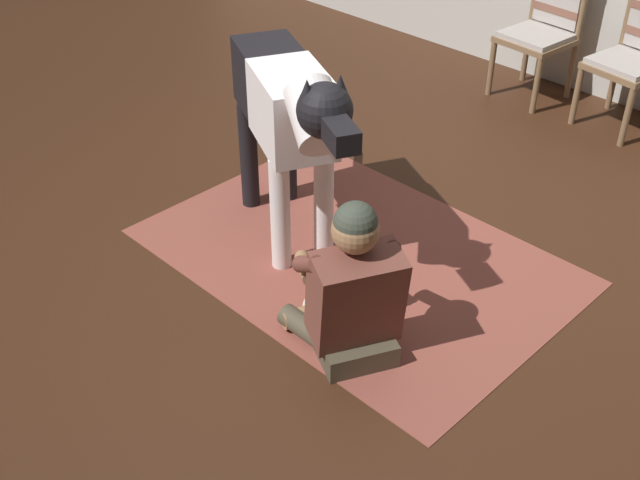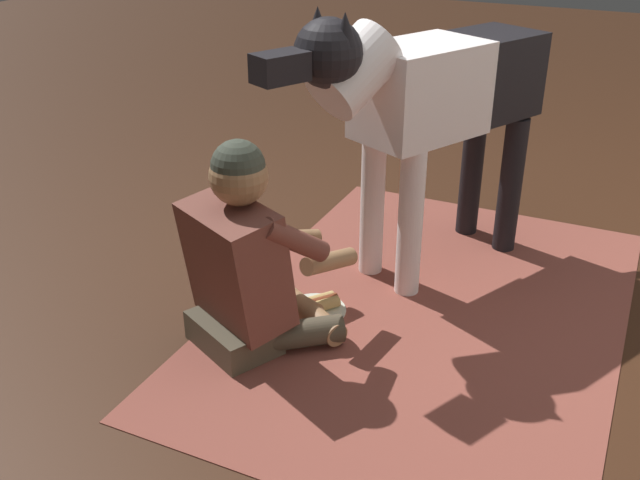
# 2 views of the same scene
# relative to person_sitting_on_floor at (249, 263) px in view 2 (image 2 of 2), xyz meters

# --- Properties ---
(ground_plane) EXTENTS (15.48, 15.48, 0.00)m
(ground_plane) POSITION_rel_person_sitting_on_floor_xyz_m (-0.71, 0.49, -0.34)
(ground_plane) COLOR #3C2112
(area_rug) EXTENTS (2.25, 1.55, 0.01)m
(area_rug) POSITION_rel_person_sitting_on_floor_xyz_m (-0.48, 0.56, -0.33)
(area_rug) COLOR brown
(area_rug) RESTS_ON ground
(person_sitting_on_floor) EXTENTS (0.70, 0.63, 0.82)m
(person_sitting_on_floor) POSITION_rel_person_sitting_on_floor_xyz_m (0.00, 0.00, 0.00)
(person_sitting_on_floor) COLOR #4E4534
(person_sitting_on_floor) RESTS_ON ground
(large_dog) EXTENTS (1.47, 0.82, 1.21)m
(large_dog) POSITION_rel_person_sitting_on_floor_xyz_m (-0.83, 0.41, 0.46)
(large_dog) COLOR white
(large_dog) RESTS_ON ground
(hot_dog_on_plate) EXTENTS (0.26, 0.26, 0.06)m
(hot_dog_on_plate) POSITION_rel_person_sitting_on_floor_xyz_m (-0.28, 0.14, -0.31)
(hot_dog_on_plate) COLOR silver
(hot_dog_on_plate) RESTS_ON ground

